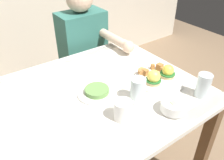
# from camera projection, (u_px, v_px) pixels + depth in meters

# --- Properties ---
(dining_table) EXTENTS (1.20, 0.90, 0.74)m
(dining_table) POSITION_uv_depth(u_px,v_px,m) (88.00, 113.00, 1.24)
(dining_table) COLOR white
(dining_table) RESTS_ON ground_plane
(eggs_benedict_plate) EXTENTS (0.27, 0.27, 0.09)m
(eggs_benedict_plate) POSITION_uv_depth(u_px,v_px,m) (159.00, 77.00, 1.28)
(eggs_benedict_plate) COLOR white
(eggs_benedict_plate) RESTS_ON dining_table
(fruit_bowl) EXTENTS (0.12, 0.12, 0.06)m
(fruit_bowl) POSITION_uv_depth(u_px,v_px,m) (174.00, 107.00, 1.07)
(fruit_bowl) COLOR white
(fruit_bowl) RESTS_ON dining_table
(coffee_mug) EXTENTS (0.11, 0.08, 0.09)m
(coffee_mug) POSITION_uv_depth(u_px,v_px,m) (123.00, 110.00, 1.02)
(coffee_mug) COLOR white
(coffee_mug) RESTS_ON dining_table
(fork) EXTENTS (0.04, 0.16, 0.00)m
(fork) POSITION_uv_depth(u_px,v_px,m) (20.00, 101.00, 1.15)
(fork) COLOR silver
(fork) RESTS_ON dining_table
(water_glass_near) EXTENTS (0.08, 0.08, 0.12)m
(water_glass_near) POSITION_uv_depth(u_px,v_px,m) (138.00, 90.00, 1.13)
(water_glass_near) COLOR silver
(water_glass_near) RESTS_ON dining_table
(water_glass_far) EXTENTS (0.07, 0.07, 0.13)m
(water_glass_far) POSITION_uv_depth(u_px,v_px,m) (203.00, 87.00, 1.16)
(water_glass_far) COLOR silver
(water_glass_far) RESTS_ON dining_table
(side_plate) EXTENTS (0.20, 0.20, 0.04)m
(side_plate) POSITION_uv_depth(u_px,v_px,m) (97.00, 92.00, 1.19)
(side_plate) COLOR white
(side_plate) RESTS_ON dining_table
(diner_person) EXTENTS (0.34, 0.54, 1.14)m
(diner_person) POSITION_uv_depth(u_px,v_px,m) (86.00, 51.00, 1.80)
(diner_person) COLOR #33333D
(diner_person) RESTS_ON ground_plane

